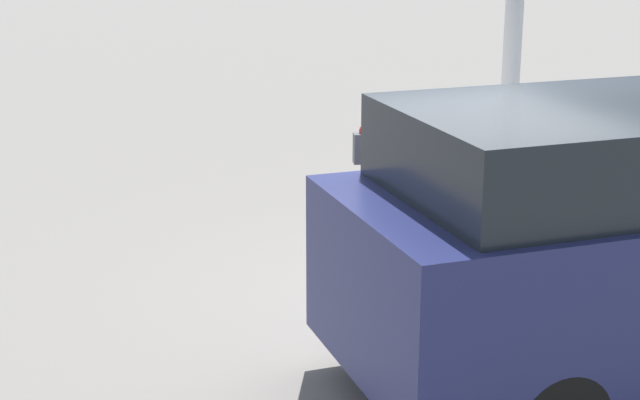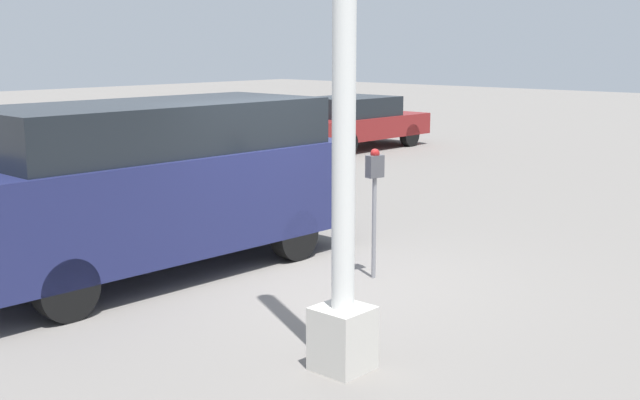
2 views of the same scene
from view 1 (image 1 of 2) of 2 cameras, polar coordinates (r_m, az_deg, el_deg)
The scene contains 3 objects.
ground_plane at distance 8.49m, azimuth 7.44°, elevation -6.43°, with size 80.00×80.00×0.00m, color slate.
parking_meter_near at distance 8.42m, azimuth 2.63°, elevation 1.70°, with size 0.22×0.15×1.55m.
lamp_post at distance 10.62m, azimuth 11.17°, elevation 9.53°, with size 0.44×0.44×5.55m.
Camera 1 is at (-3.76, -6.86, 3.30)m, focal length 55.00 mm.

